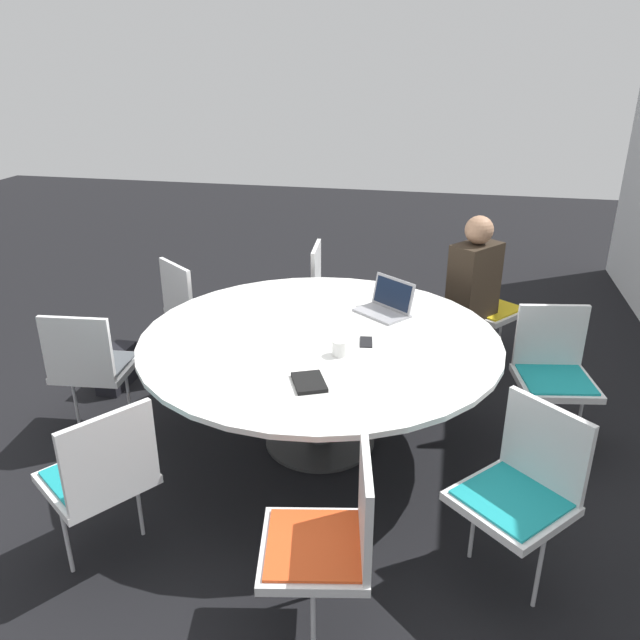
# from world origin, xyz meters

# --- Properties ---
(ground_plane) EXTENTS (16.00, 16.00, 0.00)m
(ground_plane) POSITION_xyz_m (0.00, 0.00, 0.00)
(ground_plane) COLOR black
(conference_table) EXTENTS (2.09, 2.09, 0.72)m
(conference_table) POSITION_xyz_m (0.00, 0.00, 0.63)
(conference_table) COLOR #333333
(conference_table) RESTS_ON ground_plane
(chair_0) EXTENTS (0.60, 0.60, 0.85)m
(chair_0) POSITION_xyz_m (-1.38, 0.98, 0.51)
(chair_0) COLOR silver
(chair_0) RESTS_ON ground_plane
(chair_1) EXTENTS (0.48, 0.46, 0.85)m
(chair_1) POSITION_xyz_m (-1.38, -0.20, 0.51)
(chair_1) COLOR silver
(chair_1) RESTS_ON ground_plane
(chair_2) EXTENTS (0.60, 0.61, 0.85)m
(chair_2) POSITION_xyz_m (-0.81, -1.14, 0.51)
(chair_2) COLOR silver
(chair_2) RESTS_ON ground_plane
(chair_3) EXTENTS (0.46, 0.48, 0.85)m
(chair_3) POSITION_xyz_m (0.21, -1.38, 0.51)
(chair_3) COLOR silver
(chair_3) RESTS_ON ground_plane
(chair_4) EXTENTS (0.60, 0.60, 0.85)m
(chair_4) POSITION_xyz_m (1.18, -0.75, 0.51)
(chair_4) COLOR silver
(chair_4) RESTS_ON ground_plane
(chair_5) EXTENTS (0.51, 0.50, 0.85)m
(chair_5) POSITION_xyz_m (1.36, 0.34, 0.51)
(chair_5) COLOR silver
(chair_5) RESTS_ON ground_plane
(chair_6) EXTENTS (0.61, 0.61, 0.85)m
(chair_6) POSITION_xyz_m (0.88, 1.09, 0.51)
(chair_6) COLOR silver
(chair_6) RESTS_ON ground_plane
(chair_7) EXTENTS (0.49, 0.51, 0.85)m
(chair_7) POSITION_xyz_m (-0.31, 1.36, 0.51)
(chair_7) COLOR silver
(chair_7) RESTS_ON ground_plane
(person_0) EXTENTS (0.42, 0.39, 1.20)m
(person_0) POSITION_xyz_m (-1.14, 0.90, 0.70)
(person_0) COLOR #2D2319
(person_0) RESTS_ON ground_plane
(laptop) EXTENTS (0.38, 0.40, 0.21)m
(laptop) POSITION_xyz_m (-0.44, 0.34, 0.78)
(laptop) COLOR #99999E
(laptop) RESTS_ON conference_table
(spiral_notebook) EXTENTS (0.25, 0.22, 0.02)m
(spiral_notebook) POSITION_xyz_m (0.58, 0.07, 0.73)
(spiral_notebook) COLOR black
(spiral_notebook) RESTS_ON conference_table
(coffee_cup) EXTENTS (0.09, 0.09, 0.09)m
(coffee_cup) POSITION_xyz_m (0.22, 0.16, 0.76)
(coffee_cup) COLOR white
(coffee_cup) RESTS_ON conference_table
(cell_phone) EXTENTS (0.15, 0.09, 0.01)m
(cell_phone) POSITION_xyz_m (0.04, 0.28, 0.73)
(cell_phone) COLOR black
(cell_phone) RESTS_ON conference_table
(handbag) EXTENTS (0.36, 0.16, 0.28)m
(handbag) POSITION_xyz_m (-0.39, -1.59, 0.14)
(handbag) COLOR black
(handbag) RESTS_ON ground_plane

